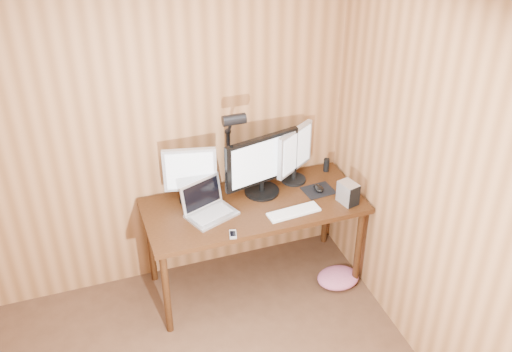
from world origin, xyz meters
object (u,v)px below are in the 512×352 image
desk (251,212)px  keyboard (294,212)px  monitor_right (295,154)px  speaker (326,165)px  monitor_center (262,164)px  desk_lamp (232,139)px  mouse (319,188)px  monitor_left (190,174)px  hard_drive (348,193)px  phone (233,234)px  laptop (207,206)px

desk → keyboard: (0.23, -0.27, 0.13)m
monitor_right → speaker: 0.35m
monitor_center → desk_lamp: desk_lamp is taller
keyboard → mouse: bearing=31.0°
desk → monitor_left: size_ratio=3.70×
monitor_left → hard_drive: 1.15m
hard_drive → desk_lamp: bearing=136.0°
monitor_left → hard_drive: monitor_left is taller
desk → desk_lamp: size_ratio=2.24×
desk → monitor_right: (0.39, 0.12, 0.36)m
phone → speaker: 1.09m
monitor_center → desk_lamp: 0.30m
monitor_right → monitor_left: bearing=147.1°
mouse → desk_lamp: size_ratio=0.15×
mouse → monitor_center: bearing=157.8°
desk_lamp → monitor_center: bearing=-28.1°
monitor_center → monitor_right: bearing=1.1°
hard_drive → desk_lamp: size_ratio=0.24×
desk → hard_drive: size_ratio=9.46×
monitor_center → keyboard: (0.13, -0.32, -0.24)m
hard_drive → speaker: (0.04, 0.45, -0.03)m
monitor_right → laptop: 0.79m
monitor_left → desk_lamp: (0.32, 0.03, 0.21)m
desk → speaker: speaker is taller
desk → monitor_left: (-0.42, 0.12, 0.35)m
hard_drive → phone: 0.92m
phone → desk_lamp: size_ratio=0.14×
speaker → keyboard: bearing=-135.8°
laptop → keyboard: (0.58, -0.20, -0.05)m
laptop → speaker: bearing=-8.4°
laptop → monitor_right: bearing=-6.9°
monitor_right → keyboard: (-0.16, -0.40, -0.23)m
speaker → phone: bearing=-149.9°
monitor_left → mouse: size_ratio=3.98×
speaker → mouse: bearing=-125.8°
laptop → hard_drive: laptop is taller
laptop → keyboard: 0.62m
mouse → laptop: bearing=174.3°
monitor_center → desk: bearing=-167.3°
keyboard → speaker: speaker is taller
desk → speaker: 0.73m
keyboard → desk_lamp: bearing=122.9°
desk_lamp → monitor_right: bearing=-5.3°
monitor_right → keyboard: monitor_right is taller
laptop → speaker: laptop is taller
monitor_left → desk_lamp: size_ratio=0.61×
phone → desk_lamp: desk_lamp is taller
laptop → desk_lamp: desk_lamp is taller
monitor_right → desk_lamp: size_ratio=0.63×
monitor_right → mouse: (0.12, -0.19, -0.22)m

